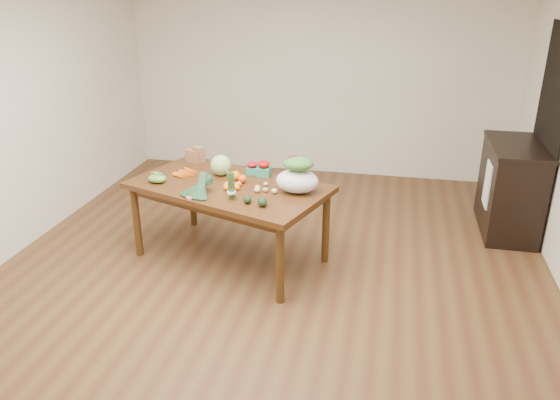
% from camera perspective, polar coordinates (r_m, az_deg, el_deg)
% --- Properties ---
extents(floor, '(6.00, 6.00, 0.00)m').
position_cam_1_polar(floor, '(4.88, -1.38, -8.50)').
color(floor, brown).
rests_on(floor, ground).
extents(room_walls, '(5.02, 6.02, 2.70)m').
position_cam_1_polar(room_walls, '(4.34, -1.54, 6.97)').
color(room_walls, white).
rests_on(room_walls, floor).
extents(dining_table, '(1.97, 1.50, 0.75)m').
position_cam_1_polar(dining_table, '(5.11, -5.25, -2.31)').
color(dining_table, '#4D2812').
rests_on(dining_table, floor).
extents(doorway_dark, '(0.02, 1.00, 2.10)m').
position_cam_1_polar(doorway_dark, '(6.04, 26.13, 6.20)').
color(doorway_dark, black).
rests_on(doorway_dark, floor).
extents(cabinet, '(0.52, 1.02, 0.94)m').
position_cam_1_polar(cabinet, '(6.11, 22.93, 1.15)').
color(cabinet, black).
rests_on(cabinet, floor).
extents(dish_towel, '(0.02, 0.28, 0.45)m').
position_cam_1_polar(dish_towel, '(5.88, 20.83, 1.52)').
color(dish_towel, white).
rests_on(dish_towel, cabinet).
extents(paper_bag, '(0.26, 0.24, 0.15)m').
position_cam_1_polar(paper_bag, '(5.60, -8.90, 4.74)').
color(paper_bag, brown).
rests_on(paper_bag, dining_table).
extents(cabbage, '(0.20, 0.20, 0.20)m').
position_cam_1_polar(cabbage, '(5.17, -6.21, 3.63)').
color(cabbage, '#A5CF77').
rests_on(cabbage, dining_table).
extents(strawberry_basket_a, '(0.13, 0.13, 0.09)m').
position_cam_1_polar(strawberry_basket_a, '(5.20, -2.93, 3.24)').
color(strawberry_basket_a, red).
rests_on(strawberry_basket_a, dining_table).
extents(strawberry_basket_b, '(0.16, 0.16, 0.11)m').
position_cam_1_polar(strawberry_basket_b, '(5.15, -1.71, 3.17)').
color(strawberry_basket_b, '#B80E0C').
rests_on(strawberry_basket_b, dining_table).
extents(orange_a, '(0.08, 0.08, 0.08)m').
position_cam_1_polar(orange_a, '(5.07, -4.64, 2.60)').
color(orange_a, orange).
rests_on(orange_a, dining_table).
extents(orange_b, '(0.07, 0.07, 0.07)m').
position_cam_1_polar(orange_b, '(5.06, -4.56, 2.48)').
color(orange_b, orange).
rests_on(orange_b, dining_table).
extents(orange_c, '(0.08, 0.08, 0.08)m').
position_cam_1_polar(orange_c, '(4.98, -3.95, 2.23)').
color(orange_c, '#FF5D0F').
rests_on(orange_c, dining_table).
extents(mandarin_cluster, '(0.23, 0.23, 0.08)m').
position_cam_1_polar(mandarin_cluster, '(4.87, -5.03, 1.69)').
color(mandarin_cluster, orange).
rests_on(mandarin_cluster, dining_table).
extents(carrots, '(0.29, 0.30, 0.03)m').
position_cam_1_polar(carrots, '(5.25, -9.70, 2.76)').
color(carrots, orange).
rests_on(carrots, dining_table).
extents(snap_pea_bag, '(0.17, 0.13, 0.08)m').
position_cam_1_polar(snap_pea_bag, '(5.10, -12.71, 2.20)').
color(snap_pea_bag, '#609933').
rests_on(snap_pea_bag, dining_table).
extents(kale_bunch, '(0.43, 0.48, 0.16)m').
position_cam_1_polar(kale_bunch, '(4.71, -8.73, 1.35)').
color(kale_bunch, black).
rests_on(kale_bunch, dining_table).
extents(asparagus_bundle, '(0.11, 0.14, 0.26)m').
position_cam_1_polar(asparagus_bundle, '(4.59, -5.11, 1.53)').
color(asparagus_bundle, '#527E39').
rests_on(asparagus_bundle, dining_table).
extents(potato_a, '(0.06, 0.05, 0.05)m').
position_cam_1_polar(potato_a, '(4.81, -2.36, 1.30)').
color(potato_a, tan).
rests_on(potato_a, dining_table).
extents(potato_b, '(0.05, 0.05, 0.05)m').
position_cam_1_polar(potato_b, '(4.75, -2.41, 1.05)').
color(potato_b, tan).
rests_on(potato_b, dining_table).
extents(potato_c, '(0.05, 0.04, 0.04)m').
position_cam_1_polar(potato_c, '(4.76, -1.53, 1.07)').
color(potato_c, tan).
rests_on(potato_c, dining_table).
extents(potato_d, '(0.04, 0.04, 0.04)m').
position_cam_1_polar(potato_d, '(4.90, -1.49, 1.68)').
color(potato_d, tan).
rests_on(potato_d, dining_table).
extents(potato_e, '(0.06, 0.05, 0.05)m').
position_cam_1_polar(potato_e, '(4.73, -0.59, 0.94)').
color(potato_e, '#CEC077').
rests_on(potato_e, dining_table).
extents(avocado_a, '(0.09, 0.12, 0.07)m').
position_cam_1_polar(avocado_a, '(4.54, -3.42, 0.09)').
color(avocado_a, black).
rests_on(avocado_a, dining_table).
extents(avocado_b, '(0.11, 0.14, 0.08)m').
position_cam_1_polar(avocado_b, '(4.47, -1.86, -0.15)').
color(avocado_b, black).
rests_on(avocado_b, dining_table).
extents(salad_bag, '(0.44, 0.39, 0.29)m').
position_cam_1_polar(salad_bag, '(4.72, 1.81, 2.46)').
color(salad_bag, white).
rests_on(salad_bag, dining_table).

